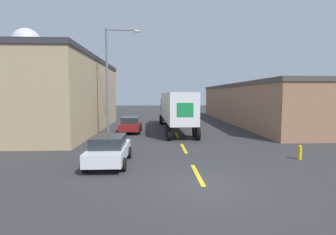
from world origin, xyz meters
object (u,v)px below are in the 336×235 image
(parked_car_left_far, at_px, (131,124))
(street_lamp, at_px, (111,74))
(water_tower, at_px, (27,44))
(fire_hydrant, at_px, (300,152))
(semi_truck, at_px, (175,108))
(parked_car_left_near, at_px, (109,150))

(parked_car_left_far, height_order, street_lamp, street_lamp)
(water_tower, height_order, street_lamp, water_tower)
(parked_car_left_far, bearing_deg, street_lamp, -131.04)
(parked_car_left_far, relative_size, water_tower, 0.27)
(street_lamp, height_order, fire_hydrant, street_lamp)
(semi_truck, height_order, street_lamp, street_lamp)
(semi_truck, height_order, parked_car_left_far, semi_truck)
(parked_car_left_far, distance_m, street_lamp, 5.17)
(semi_truck, distance_m, fire_hydrant, 14.29)
(street_lamp, xyz_separation_m, fire_hydrant, (12.04, -9.40, -5.02))
(fire_hydrant, bearing_deg, parked_car_left_far, 133.41)
(parked_car_left_far, height_order, fire_hydrant, parked_car_left_far)
(parked_car_left_far, relative_size, parked_car_left_near, 1.00)
(parked_car_left_far, relative_size, fire_hydrant, 5.15)
(parked_car_left_far, distance_m, parked_car_left_near, 11.67)
(street_lamp, bearing_deg, semi_truck, 29.65)
(street_lamp, bearing_deg, parked_car_left_far, 48.96)
(semi_truck, xyz_separation_m, street_lamp, (-5.94, -3.38, 3.10))
(parked_car_left_far, height_order, parked_car_left_near, same)
(parked_car_left_near, distance_m, water_tower, 44.30)
(semi_truck, relative_size, water_tower, 0.92)
(semi_truck, distance_m, parked_car_left_far, 4.97)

